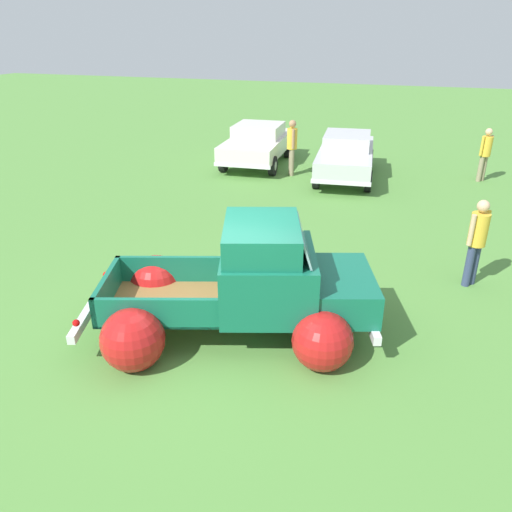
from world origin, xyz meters
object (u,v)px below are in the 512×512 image
at_px(vintage_pickup_truck, 251,291).
at_px(show_car_0, 258,143).
at_px(spectator_1, 292,144).
at_px(spectator_2, 485,151).
at_px(show_car_1, 346,154).
at_px(spectator_0, 477,238).

bearing_deg(vintage_pickup_truck, show_car_0, 89.70).
bearing_deg(spectator_1, spectator_2, 167.59).
relative_size(vintage_pickup_truck, spectator_1, 2.70).
relative_size(vintage_pickup_truck, spectator_2, 2.92).
distance_m(show_car_0, spectator_1, 1.90).
distance_m(vintage_pickup_truck, show_car_1, 9.82).
bearing_deg(vintage_pickup_truck, spectator_2, 50.42).
xyz_separation_m(vintage_pickup_truck, spectator_1, (-1.74, 9.53, 0.31)).
distance_m(spectator_0, spectator_2, 7.90).
xyz_separation_m(show_car_0, spectator_2, (7.64, 0.15, 0.19)).
relative_size(show_car_1, spectator_1, 2.52).
bearing_deg(spectator_0, show_car_1, 155.98).
bearing_deg(show_car_1, spectator_1, -85.97).
bearing_deg(show_car_1, vintage_pickup_truck, -5.53).
distance_m(show_car_0, spectator_0, 10.31).
bearing_deg(spectator_1, show_car_0, -58.45).
relative_size(spectator_1, spectator_2, 1.08).
bearing_deg(show_car_0, spectator_0, 38.28).
xyz_separation_m(show_car_0, spectator_0, (6.83, -7.72, 0.21)).
relative_size(show_car_0, spectator_1, 2.31).
distance_m(show_car_1, spectator_0, 7.78).
distance_m(show_car_1, spectator_2, 4.42).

